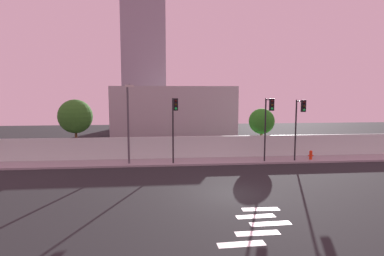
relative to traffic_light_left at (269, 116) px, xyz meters
name	(u,v)px	position (x,y,z in m)	size (l,w,h in m)	color
ground_plane	(230,194)	(-4.47, -6.83, -3.80)	(80.00, 80.00, 0.00)	black
sidewalk	(208,161)	(-4.47, 1.37, -3.73)	(36.00, 2.40, 0.15)	#969696
perimeter_wall	(206,147)	(-4.47, 2.66, -2.75)	(36.00, 0.18, 1.80)	silver
crosswalk_marking	(258,224)	(-4.19, -10.93, -3.80)	(3.65, 3.91, 0.01)	silver
traffic_light_left	(269,116)	(0.00, 0.00, 0.00)	(0.34, 1.62, 5.01)	black
traffic_light_center	(300,117)	(2.55, 0.11, -0.09)	(0.35, 1.41, 4.89)	black
traffic_light_right	(174,117)	(-7.23, 0.23, 0.00)	(0.41, 1.19, 5.04)	black
street_lamp_curbside	(128,117)	(-10.68, 0.62, 0.00)	(0.73, 2.08, 6.07)	#4C4C51
fire_hydrant	(311,155)	(3.98, 0.91, -3.25)	(0.44, 0.26, 0.75)	red
roadside_tree_leftmost	(75,116)	(-15.35, 3.71, -0.17)	(2.83, 2.83, 5.05)	brown
roadside_tree_midleft	(262,121)	(0.68, 3.71, -0.73)	(2.27, 2.27, 4.22)	brown
low_building_distant	(174,112)	(-6.55, 16.66, -0.61)	(15.21, 6.00, 6.38)	#ABABAB
tower_on_skyline	(144,33)	(-10.72, 28.66, 11.24)	(6.81, 5.00, 30.07)	gray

